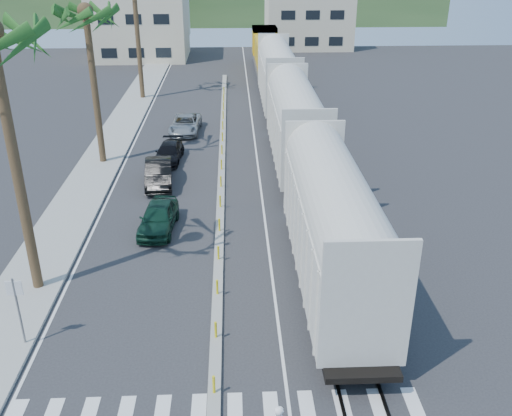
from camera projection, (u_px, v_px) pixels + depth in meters
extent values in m
plane|color=#28282B|center=(215.00, 376.00, 20.37)|extent=(140.00, 140.00, 0.00)
cube|color=gray|center=(109.00, 148.00, 42.63)|extent=(3.00, 90.00, 0.15)
cube|color=black|center=(276.00, 134.00, 45.86)|extent=(0.12, 100.00, 0.06)
cube|color=black|center=(294.00, 134.00, 45.91)|extent=(0.12, 100.00, 0.06)
cube|color=gray|center=(222.00, 170.00, 38.43)|extent=(0.45, 60.00, 0.15)
cylinder|color=yellow|center=(214.00, 384.00, 19.26)|extent=(0.10, 0.10, 0.70)
cylinder|color=yellow|center=(216.00, 330.00, 21.97)|extent=(0.10, 0.10, 0.70)
cylinder|color=yellow|center=(217.00, 287.00, 24.68)|extent=(0.10, 0.10, 0.70)
cylinder|color=yellow|center=(218.00, 253.00, 27.40)|extent=(0.10, 0.10, 0.70)
cylinder|color=yellow|center=(219.00, 225.00, 30.11)|extent=(0.10, 0.10, 0.70)
cylinder|color=yellow|center=(220.00, 201.00, 32.83)|extent=(0.10, 0.10, 0.70)
cylinder|color=yellow|center=(221.00, 181.00, 35.54)|extent=(0.10, 0.10, 0.70)
cylinder|color=yellow|center=(221.00, 164.00, 38.25)|extent=(0.10, 0.10, 0.70)
cylinder|color=yellow|center=(222.00, 150.00, 40.97)|extent=(0.10, 0.10, 0.70)
cylinder|color=yellow|center=(222.00, 137.00, 43.68)|extent=(0.10, 0.10, 0.70)
cylinder|color=yellow|center=(223.00, 125.00, 46.39)|extent=(0.10, 0.10, 0.70)
cylinder|color=yellow|center=(223.00, 115.00, 49.11)|extent=(0.10, 0.10, 0.70)
cylinder|color=yellow|center=(223.00, 106.00, 51.82)|extent=(0.10, 0.10, 0.70)
cylinder|color=yellow|center=(224.00, 98.00, 54.54)|extent=(0.10, 0.10, 0.70)
cylinder|color=yellow|center=(224.00, 90.00, 57.25)|extent=(0.10, 0.10, 0.70)
cube|color=silver|center=(132.00, 148.00, 42.72)|extent=(0.12, 90.00, 0.01)
cube|color=silver|center=(255.00, 147.00, 43.08)|extent=(0.12, 90.00, 0.01)
cube|color=beige|center=(333.00, 234.00, 24.40)|extent=(3.00, 12.88, 3.40)
cylinder|color=beige|center=(335.00, 198.00, 23.68)|extent=(2.90, 12.58, 2.90)
cube|color=black|center=(330.00, 278.00, 25.33)|extent=(2.60, 12.88, 1.00)
cube|color=beige|center=(296.00, 130.00, 37.97)|extent=(3.00, 12.88, 3.40)
cylinder|color=beige|center=(296.00, 105.00, 37.25)|extent=(2.90, 12.58, 2.90)
cube|color=black|center=(295.00, 161.00, 38.90)|extent=(2.60, 12.88, 1.00)
cube|color=beige|center=(278.00, 80.00, 51.54)|extent=(3.00, 12.88, 3.40)
cylinder|color=beige|center=(278.00, 61.00, 50.82)|extent=(2.90, 12.58, 2.90)
cube|color=black|center=(278.00, 104.00, 52.47)|extent=(2.60, 12.88, 1.00)
cube|color=#4C4C4F|center=(267.00, 64.00, 66.71)|extent=(3.00, 17.00, 0.50)
cube|color=gold|center=(268.00, 52.00, 65.15)|extent=(2.70, 12.24, 2.60)
cube|color=gold|center=(265.00, 40.00, 71.16)|extent=(3.00, 3.74, 3.20)
cube|color=black|center=(267.00, 69.00, 66.97)|extent=(2.60, 13.60, 0.90)
cylinder|color=brown|center=(17.00, 174.00, 23.16)|extent=(0.44, 0.44, 11.00)
cylinder|color=brown|center=(95.00, 92.00, 37.83)|extent=(0.44, 0.44, 10.00)
sphere|color=#1C5219|center=(85.00, 11.00, 35.64)|extent=(3.20, 3.20, 3.20)
cylinder|color=brown|center=(138.00, 36.00, 53.70)|extent=(0.44, 0.44, 12.00)
cylinder|color=slate|center=(19.00, 313.00, 21.26)|extent=(0.08, 0.08, 3.00)
cube|color=silver|center=(14.00, 288.00, 20.79)|extent=(0.60, 0.04, 0.60)
cube|color=beige|center=(140.00, 27.00, 74.34)|extent=(12.00, 10.00, 8.00)
cube|color=beige|center=(141.00, 6.00, 88.31)|extent=(14.00, 12.00, 10.00)
cube|color=beige|center=(308.00, 22.00, 82.68)|extent=(12.00, 10.00, 7.00)
imported|color=#103223|center=(158.00, 217.00, 30.38)|extent=(2.42, 4.65, 1.49)
imported|color=black|center=(159.00, 173.00, 36.10)|extent=(2.49, 4.98, 1.54)
imported|color=black|center=(169.00, 153.00, 40.02)|extent=(2.37, 4.53, 1.24)
imported|color=#A0A3A5|center=(185.00, 124.00, 46.09)|extent=(2.81, 5.17, 1.37)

